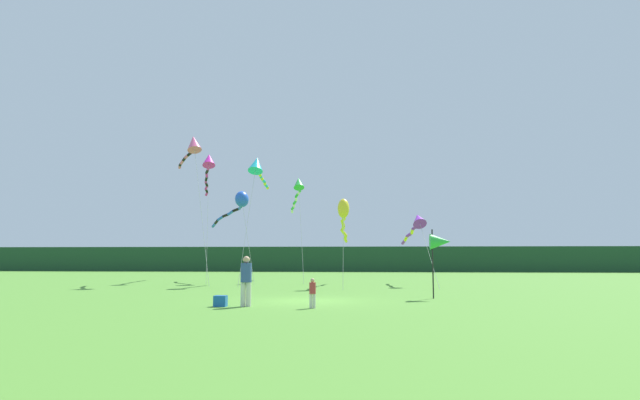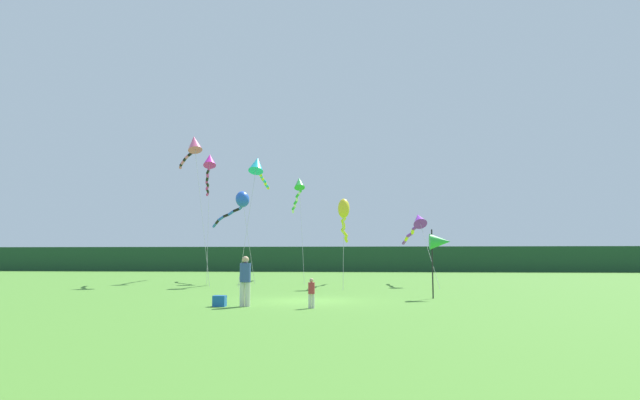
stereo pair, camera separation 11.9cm
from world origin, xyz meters
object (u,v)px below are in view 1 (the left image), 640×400
Objects in this scene: person_adult at (246,278)px; kite_blue at (239,202)px; person_child at (313,291)px; kite_yellow at (344,215)px; banner_flag_pole at (440,242)px; kite_purple at (417,222)px; kite_rainbow at (193,145)px; kite_cyan at (257,166)px; cooler_box at (220,301)px; kite_green at (298,188)px; kite_magenta at (208,164)px.

kite_blue is at bearing 104.56° from person_adult.
kite_yellow is at bearing 87.78° from person_child.
person_adult is at bearing 169.59° from person_child.
person_adult is 0.61× the size of banner_flag_pole.
kite_purple is 0.75× the size of kite_rainbow.
kite_yellow is (5.94, -2.30, -3.54)m from kite_cyan.
person_adult is at bearing -79.42° from kite_cyan.
kite_green is (0.12, 20.95, 6.89)m from cooler_box.
kite_rainbow reaches higher than person_adult.
kite_yellow is at bearing -21.14° from kite_cyan.
person_child is 22.51m from kite_green.
person_adult is 19.49m from kite_blue.
kite_rainbow is at bearing -143.56° from kite_green.
person_child is at bearing -10.41° from person_adult.
kite_rainbow is 1.29× the size of kite_yellow.
person_adult is 8.97m from banner_flag_pole.
kite_magenta reaches higher than kite_blue.
cooler_box is 0.07× the size of kite_blue.
kite_purple reaches higher than person_child.
kite_green reaches higher than kite_purple.
kite_magenta is 0.96× the size of kite_rainbow.
person_child is at bearing -136.65° from banner_flag_pole.
kite_blue is (-3.95, -2.54, -1.31)m from kite_green.
kite_magenta is 7.18m from kite_cyan.
kite_blue reaches higher than person_adult.
kite_rainbow is at bearing 121.51° from person_child.
kite_magenta is at bearing 133.71° from banner_flag_pole.
kite_magenta is 1.14× the size of kite_cyan.
person_child is 0.12× the size of kite_green.
person_adult is at bearing -150.11° from banner_flag_pole.
kite_magenta reaches higher than kite_green.
kite_purple is 12.89m from kite_blue.
person_child is 7.34m from banner_flag_pole.
person_adult is 0.23× the size of kite_yellow.
cooler_box is 0.05× the size of kite_cyan.
kite_magenta is 1.28× the size of kite_purple.
kite_purple is at bearing -0.12° from kite_cyan.
kite_magenta reaches higher than person_child.
kite_rainbow reaches higher than kite_magenta.
kite_blue is at bearing -37.18° from kite_magenta.
person_child is 18.37m from kite_cyan.
person_adult is 0.19× the size of kite_magenta.
kite_rainbow is at bearing 115.30° from person_adult.
kite_green is at bearing 89.68° from cooler_box.
kite_purple is (7.70, 15.47, 3.02)m from person_adult.
kite_yellow reaches higher than person_child.
kite_rainbow is (0.31, -4.73, 0.53)m from kite_magenta.
kite_purple is at bearing -18.35° from kite_magenta.
person_child is at bearing -71.28° from kite_cyan.
cooler_box is 23.55m from kite_magenta.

